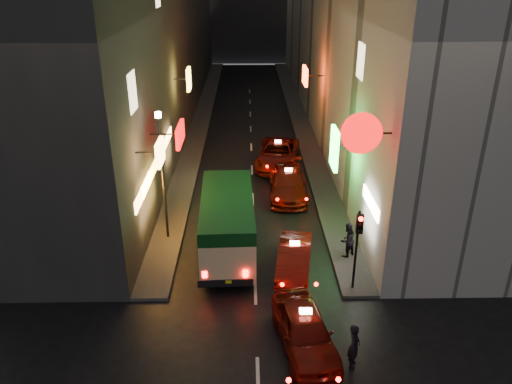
{
  "coord_description": "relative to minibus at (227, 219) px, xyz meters",
  "views": [
    {
      "loc": [
        -0.29,
        -8.37,
        12.22
      ],
      "look_at": [
        0.1,
        13.0,
        2.49
      ],
      "focal_mm": 35.0,
      "sensor_mm": 36.0,
      "label": 1
    }
  ],
  "objects": [
    {
      "name": "taxi_second",
      "position": [
        2.93,
        -1.57,
        -1.03
      ],
      "size": [
        2.66,
        5.0,
        1.68
      ],
      "color": "#681008",
      "rests_on": "ground"
    },
    {
      "name": "sidewalk_right",
      "position": [
        5.46,
        22.33,
        -1.71
      ],
      "size": [
        1.5,
        52.0,
        0.15
      ],
      "primitive_type": "cube",
      "color": "#454240",
      "rests_on": "ground"
    },
    {
      "name": "building_left",
      "position": [
        -6.79,
        22.33,
        7.21
      ],
      "size": [
        7.55,
        52.0,
        18.0
      ],
      "color": "#373532",
      "rests_on": "ground"
    },
    {
      "name": "pedestrian_crossing",
      "position": [
        4.39,
        -7.28,
        -0.87
      ],
      "size": [
        0.55,
        0.69,
        1.84
      ],
      "primitive_type": "imported",
      "rotation": [
        0.0,
        0.0,
        1.28
      ],
      "color": "black",
      "rests_on": "ground"
    },
    {
      "name": "lamp_post",
      "position": [
        -2.99,
        1.33,
        1.94
      ],
      "size": [
        0.28,
        0.28,
        6.22
      ],
      "color": "black",
      "rests_on": "sidewalk_left"
    },
    {
      "name": "sidewalk_left",
      "position": [
        -3.04,
        22.33,
        -1.71
      ],
      "size": [
        1.5,
        52.0,
        0.15
      ],
      "primitive_type": "cube",
      "color": "#454240",
      "rests_on": "ground"
    },
    {
      "name": "pedestrian_sidewalk",
      "position": [
        5.4,
        -0.6,
        -0.71
      ],
      "size": [
        0.82,
        0.75,
        1.85
      ],
      "primitive_type": "imported",
      "rotation": [
        0.0,
        0.0,
        3.74
      ],
      "color": "black",
      "rests_on": "sidewalk_right"
    },
    {
      "name": "minibus",
      "position": [
        0.0,
        0.0,
        0.0
      ],
      "size": [
        2.52,
        6.65,
        2.83
      ],
      "color": "beige",
      "rests_on": "ground"
    },
    {
      "name": "taxi_near",
      "position": [
        2.86,
        -6.37,
        -0.94
      ],
      "size": [
        3.02,
        5.61,
        1.86
      ],
      "color": "#681008",
      "rests_on": "ground"
    },
    {
      "name": "taxi_third",
      "position": [
        3.28,
        6.37,
        -0.91
      ],
      "size": [
        2.47,
        5.58,
        1.92
      ],
      "color": "#681008",
      "rests_on": "ground"
    },
    {
      "name": "traffic_light",
      "position": [
        5.21,
        -3.2,
        0.9
      ],
      "size": [
        0.26,
        0.43,
        3.5
      ],
      "color": "black",
      "rests_on": "sidewalk_right"
    },
    {
      "name": "building_right",
      "position": [
        9.21,
        22.33,
        7.21
      ],
      "size": [
        7.88,
        52.0,
        18.0
      ],
      "color": "#A6A398",
      "rests_on": "ground"
    },
    {
      "name": "taxi_far",
      "position": [
        2.95,
        11.17,
        -0.87
      ],
      "size": [
        3.26,
        6.08,
        2.01
      ],
      "color": "#681008",
      "rests_on": "ground"
    }
  ]
}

